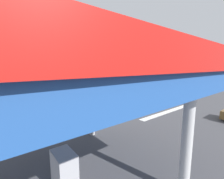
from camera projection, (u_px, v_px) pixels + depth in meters
ground_plane at (112, 96)px, 23.14m from camera, size 141.83×141.83×0.00m
crosswalk_markings at (143, 104)px, 18.46m from camera, size 9.48×8.20×0.01m
traffic_signal_mast at (116, 61)px, 28.89m from camera, size 5.69×5.69×7.40m
car_0 at (103, 91)px, 23.45m from camera, size 4.84×2.33×1.66m
car_1 at (74, 81)px, 41.29m from camera, size 2.10×4.13×1.55m
car_3 at (77, 83)px, 36.68m from camera, size 2.26×4.65×1.52m
gas_station_canopy at (59, 73)px, 5.13m from camera, size 8.94×8.94×4.76m
pedestrian at (106, 106)px, 13.49m from camera, size 0.41×0.40×1.76m
street_light_pole_a at (208, 64)px, 21.74m from camera, size 0.80×0.36×8.11m
street_light_pole_b at (123, 63)px, 37.43m from camera, size 0.80×0.36×9.35m
tree_corner_a at (9, 70)px, 24.60m from camera, size 3.48×3.48×5.68m
tree_corner_b at (113, 71)px, 38.75m from camera, size 3.07×3.07×4.97m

